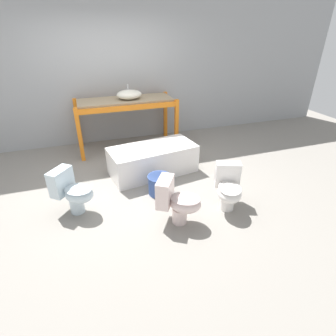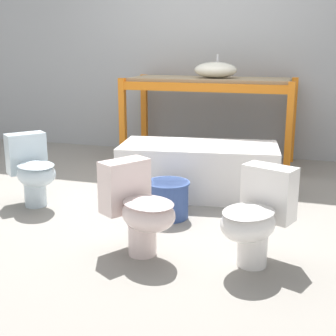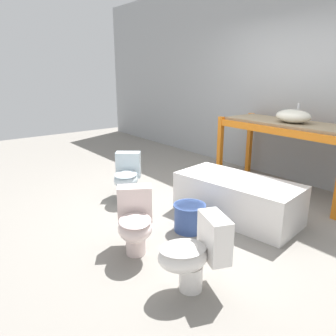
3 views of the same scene
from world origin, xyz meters
The scene contains 9 objects.
ground_plane centered at (0.00, 0.00, 0.00)m, with size 12.00×12.00×0.00m, color gray.
warehouse_wall_rear centered at (0.00, 1.92, 1.60)m, with size 10.80×0.08×3.20m.
shelving_rack centered at (0.27, 1.38, 0.84)m, with size 1.92×0.78×0.99m.
sink_basin centered at (0.35, 1.33, 1.08)m, with size 0.48×0.35×0.26m.
bathtub_main centered at (0.46, 0.16, 0.27)m, with size 1.49×0.86×0.47m.
toilet_near centered at (1.13, -1.13, 0.32)m, with size 0.49×0.61×0.60m.
toilet_far centered at (-0.82, -0.55, 0.32)m, with size 0.61×0.58×0.60m.
toilet_extra centered at (0.39, -1.19, 0.32)m, with size 0.62×0.55×0.60m.
bucket_white centered at (0.37, -0.50, 0.16)m, with size 0.35×0.35×0.30m.
Camera 3 is at (2.76, -2.65, 1.66)m, focal length 35.00 mm.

